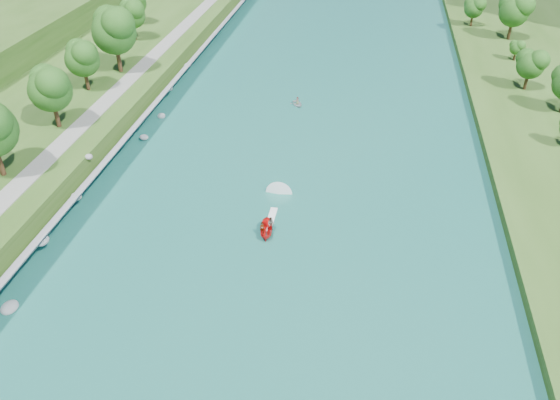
# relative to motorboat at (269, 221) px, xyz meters

# --- Properties ---
(ground) EXTENTS (260.00, 260.00, 0.00)m
(ground) POSITION_rel_motorboat_xyz_m (0.85, -12.46, -0.72)
(ground) COLOR #2D5119
(ground) RESTS_ON ground
(river_water) EXTENTS (55.00, 240.00, 0.10)m
(river_water) POSITION_rel_motorboat_xyz_m (0.85, 7.54, -0.67)
(river_water) COLOR #1A635F
(river_water) RESTS_ON ground
(riprap_bank) EXTENTS (4.35, 236.00, 4.08)m
(riprap_bank) POSITION_rel_motorboat_xyz_m (-24.99, 6.43, 1.08)
(riprap_bank) COLOR slate
(riprap_bank) RESTS_ON ground
(riverside_path) EXTENTS (3.00, 200.00, 0.10)m
(riverside_path) POSITION_rel_motorboat_xyz_m (-31.65, 7.54, 2.83)
(riverside_path) COLOR gray
(riverside_path) RESTS_ON berm_west
(motorboat) EXTENTS (3.60, 18.73, 2.10)m
(motorboat) POSITION_rel_motorboat_xyz_m (0.00, 0.00, 0.00)
(motorboat) COLOR red
(motorboat) RESTS_ON river_water
(raft) EXTENTS (3.24, 3.56, 1.49)m
(raft) POSITION_rel_motorboat_xyz_m (-1.64, 34.99, -0.27)
(raft) COLOR #97999F
(raft) RESTS_ON river_water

